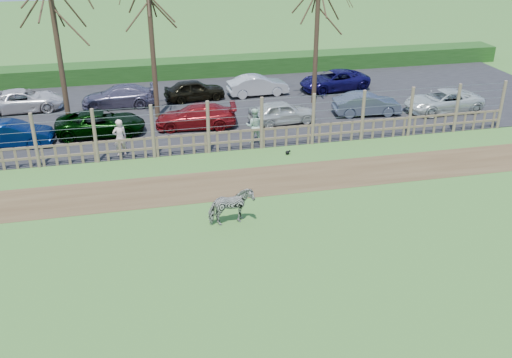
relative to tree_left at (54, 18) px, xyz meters
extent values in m
plane|color=#5FA746|center=(6.50, -12.50, -5.62)|extent=(120.00, 120.00, 0.00)
cube|color=brown|center=(6.50, -8.00, -5.61)|extent=(34.00, 2.80, 0.01)
cube|color=#232326|center=(6.50, 2.00, -5.60)|extent=(44.00, 13.00, 0.04)
cube|color=#1E4716|center=(6.50, 9.00, -5.07)|extent=(46.00, 2.00, 1.10)
cube|color=brown|center=(6.50, -4.50, -5.17)|extent=(30.00, 0.06, 0.10)
cube|color=brown|center=(6.50, -4.50, -4.67)|extent=(30.00, 0.06, 0.10)
cylinder|color=brown|center=(-1.00, -4.50, -4.37)|extent=(0.16, 0.16, 2.50)
cylinder|color=brown|center=(1.50, -4.50, -4.37)|extent=(0.16, 0.16, 2.50)
cylinder|color=brown|center=(4.00, -4.50, -4.37)|extent=(0.16, 0.16, 2.50)
cylinder|color=brown|center=(6.50, -4.50, -4.37)|extent=(0.16, 0.16, 2.50)
cylinder|color=brown|center=(9.00, -4.50, -4.37)|extent=(0.16, 0.16, 2.50)
cylinder|color=brown|center=(11.50, -4.50, -4.37)|extent=(0.16, 0.16, 2.50)
cylinder|color=brown|center=(14.00, -4.50, -4.37)|extent=(0.16, 0.16, 2.50)
cylinder|color=brown|center=(16.50, -4.50, -4.37)|extent=(0.16, 0.16, 2.50)
cylinder|color=brown|center=(19.00, -4.50, -4.37)|extent=(0.16, 0.16, 2.50)
cylinder|color=brown|center=(21.50, -4.50, -4.37)|extent=(0.16, 0.16, 2.50)
cylinder|color=gray|center=(6.50, -4.50, -4.37)|extent=(30.00, 0.02, 0.02)
cylinder|color=gray|center=(6.50, -4.50, -3.97)|extent=(30.00, 0.02, 0.02)
cylinder|color=gray|center=(6.50, -4.50, -3.57)|extent=(30.00, 0.02, 0.02)
cylinder|color=gray|center=(6.50, -4.50, -3.22)|extent=(30.00, 0.02, 0.02)
cylinder|color=#3D2B1E|center=(0.00, 0.00, -1.87)|extent=(0.26, 0.26, 7.50)
cylinder|color=#3D2B1E|center=(4.50, 1.00, -2.37)|extent=(0.26, 0.26, 6.50)
cylinder|color=#3D2B1E|center=(13.50, 1.50, -2.12)|extent=(0.26, 0.26, 7.00)
imported|color=gray|center=(6.32, -11.20, -4.94)|extent=(1.70, 1.00, 1.35)
imported|color=beige|center=(2.53, -4.02, -4.71)|extent=(0.72, 0.57, 1.72)
imported|color=#B5D8BD|center=(8.80, -3.84, -4.71)|extent=(0.98, 0.84, 1.72)
sphere|color=black|center=(9.99, -5.50, -5.52)|extent=(0.18, 0.18, 0.18)
sphere|color=black|center=(10.10, -5.50, -5.46)|extent=(0.09, 0.09, 0.09)
imported|color=#031646|center=(-2.41, -1.76, -4.98)|extent=(3.74, 1.59, 1.20)
imported|color=black|center=(1.60, -1.10, -4.98)|extent=(4.37, 2.11, 1.20)
imported|color=maroon|center=(6.33, -1.12, -4.98)|extent=(4.30, 2.13, 1.20)
imported|color=silver|center=(10.81, -1.45, -4.98)|extent=(3.66, 1.80, 1.20)
imported|color=#4F596B|center=(15.66, -1.14, -4.98)|extent=(3.75, 1.62, 1.20)
imported|color=silver|center=(19.98, -1.56, -4.98)|extent=(4.40, 2.18, 1.20)
imported|color=silver|center=(-2.67, 3.63, -4.98)|extent=(4.49, 2.39, 1.20)
imported|color=slate|center=(2.50, 3.26, -4.98)|extent=(4.21, 1.87, 1.20)
imported|color=black|center=(6.84, 3.54, -4.98)|extent=(3.67, 1.83, 1.20)
imported|color=silver|center=(10.66, 3.66, -4.98)|extent=(3.71, 1.49, 1.20)
imported|color=#130E4B|center=(15.51, 3.68, -4.98)|extent=(4.55, 2.56, 1.20)
camera|label=1|loc=(3.29, -28.79, 4.68)|focal=40.00mm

